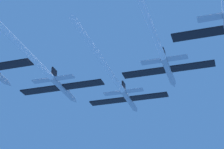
% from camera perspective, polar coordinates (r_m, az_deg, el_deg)
% --- Properties ---
extents(jet_lead, '(17.36, 40.64, 2.88)m').
position_cam_1_polar(jet_lead, '(78.84, 0.70, -1.10)').
color(jet_lead, '#B2BAC6').
extents(jet_left_wing, '(17.36, 37.78, 2.88)m').
position_cam_1_polar(jet_left_wing, '(73.43, -9.68, 0.59)').
color(jet_left_wing, '#B2BAC6').
extents(jet_right_wing, '(17.36, 39.24, 2.88)m').
position_cam_1_polar(jet_right_wing, '(67.97, 6.85, 3.81)').
color(jet_right_wing, '#B2BAC6').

